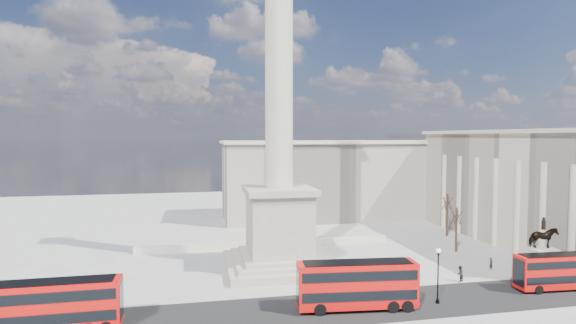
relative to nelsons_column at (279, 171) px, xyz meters
The scene contains 16 objects.
ground 13.85m from the nelsons_column, 90.00° to the right, with size 180.00×180.00×0.00m, color #A1A099.
asphalt_road 20.41m from the nelsons_column, 71.57° to the right, with size 120.00×9.00×0.01m, color black.
nelsons_column is the anchor object (origin of this frame).
balustrade_wall 16.55m from the nelsons_column, 90.00° to the left, with size 40.00×0.60×1.10m, color beige.
building_east 45.42m from the nelsons_column, ahead, with size 19.00×46.00×18.60m.
building_northeast 40.57m from the nelsons_column, 60.26° to the left, with size 51.00×17.00×16.60m.
red_bus_a 29.84m from the nelsons_column, 146.44° to the right, with size 11.65×2.83×4.71m.
red_bus_b 19.50m from the nelsons_column, 71.78° to the right, with size 12.28×3.95×4.89m.
red_bus_c 35.03m from the nelsons_column, 26.35° to the right, with size 10.28×2.94×4.12m.
victorian_lamp 23.17m from the nelsons_column, 48.69° to the right, with size 0.50×0.50×5.86m.
equestrian_statue 33.79m from the nelsons_column, 22.28° to the right, with size 3.77×2.83×7.92m.
bare_tree_mid 28.89m from the nelsons_column, ahead, with size 1.87×1.87×7.10m.
bare_tree_far 35.45m from the nelsons_column, 21.62° to the left, with size 1.91×1.91×7.80m.
pedestrian_walking 30.46m from the nelsons_column, 13.12° to the right, with size 0.58×0.38×1.59m, color black.
pedestrian_standing 25.62m from the nelsons_column, 25.92° to the right, with size 0.93×0.72×1.91m, color black.
pedestrian_crossing 21.40m from the nelsons_column, 40.42° to the right, with size 1.11×0.46×1.89m, color black.
Camera 1 is at (-10.73, -52.93, 17.51)m, focal length 28.00 mm.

